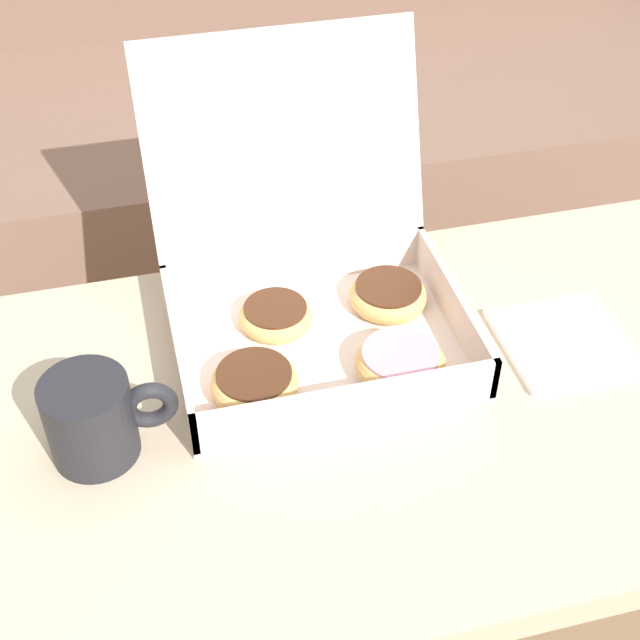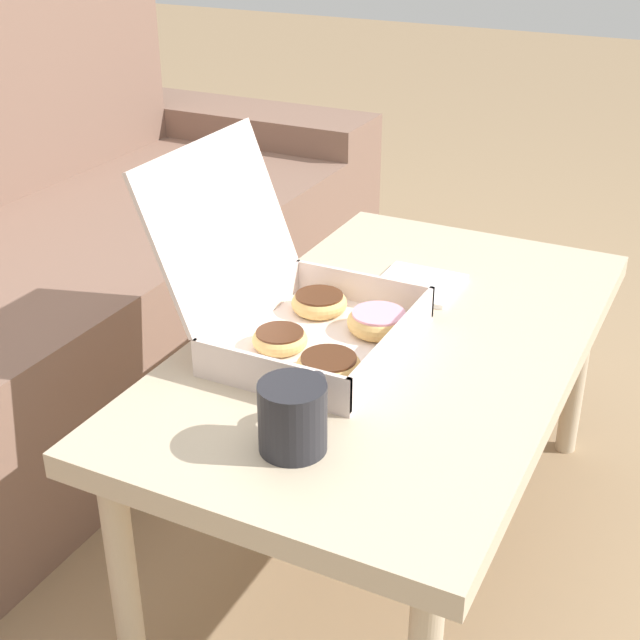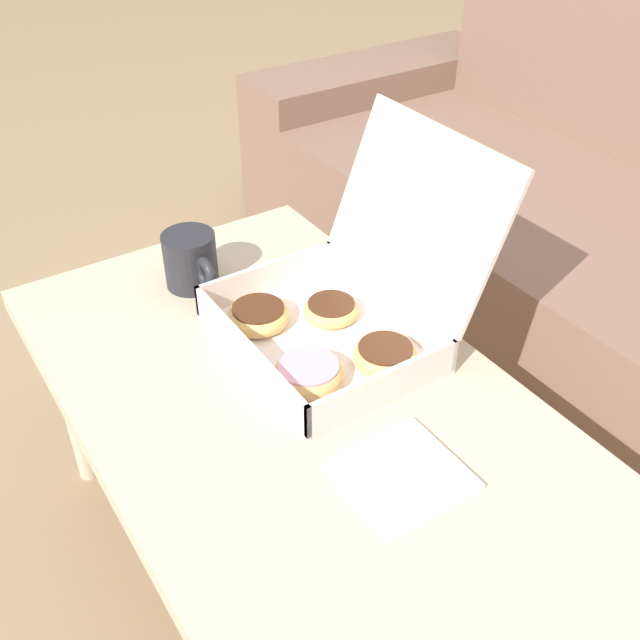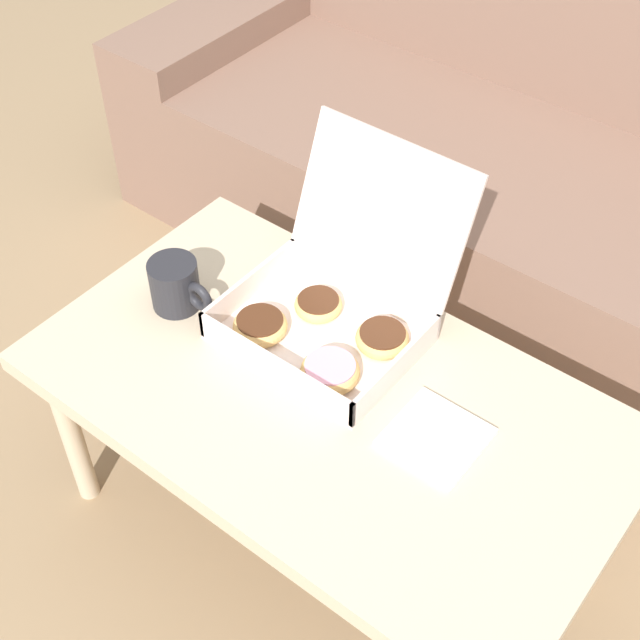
{
  "view_description": "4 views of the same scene",
  "coord_description": "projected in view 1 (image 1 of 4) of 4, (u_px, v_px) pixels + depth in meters",
  "views": [
    {
      "loc": [
        -0.29,
        -0.86,
        1.21
      ],
      "look_at": [
        -0.09,
        -0.08,
        0.51
      ],
      "focal_mm": 50.0,
      "sensor_mm": 36.0,
      "label": 1
    },
    {
      "loc": [
        -1.26,
        -0.66,
        1.17
      ],
      "look_at": [
        -0.09,
        -0.08,
        0.51
      ],
      "focal_mm": 50.0,
      "sensor_mm": 36.0,
      "label": 2
    },
    {
      "loc": [
        0.71,
        -0.6,
        1.22
      ],
      "look_at": [
        -0.09,
        -0.08,
        0.51
      ],
      "focal_mm": 42.0,
      "sensor_mm": 36.0,
      "label": 3
    },
    {
      "loc": [
        0.61,
        -0.98,
        1.66
      ],
      "look_at": [
        -0.09,
        -0.08,
        0.51
      ],
      "focal_mm": 50.0,
      "sensor_mm": 36.0,
      "label": 4
    }
  ],
  "objects": [
    {
      "name": "coffee_mug",
      "position": [
        94.0,
        418.0,
        0.95
      ],
      "size": [
        0.14,
        0.09,
        0.1
      ],
      "color": "#232328",
      "rests_on": "coffee_table"
    },
    {
      "name": "couch",
      "position": [
        257.0,
        110.0,
        1.86
      ],
      "size": [
        2.38,
        0.82,
        0.96
      ],
      "color": "#7A5B4C",
      "rests_on": "ground_plane"
    },
    {
      "name": "ground_plane",
      "position": [
        362.0,
        510.0,
        1.47
      ],
      "size": [
        12.0,
        12.0,
        0.0
      ],
      "primitive_type": "plane",
      "color": "#937756"
    },
    {
      "name": "napkin_stack",
      "position": [
        563.0,
        341.0,
        1.11
      ],
      "size": [
        0.15,
        0.15,
        0.01
      ],
      "color": "white",
      "rests_on": "coffee_table"
    },
    {
      "name": "pastry_box",
      "position": [
        320.0,
        300.0,
        1.08
      ],
      "size": [
        0.35,
        0.37,
        0.32
      ],
      "color": "silver",
      "rests_on": "coffee_table"
    },
    {
      "name": "coffee_table",
      "position": [
        413.0,
        418.0,
        1.08
      ],
      "size": [
        1.07,
        0.6,
        0.46
      ],
      "color": "#C6B293",
      "rests_on": "ground_plane"
    }
  ]
}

